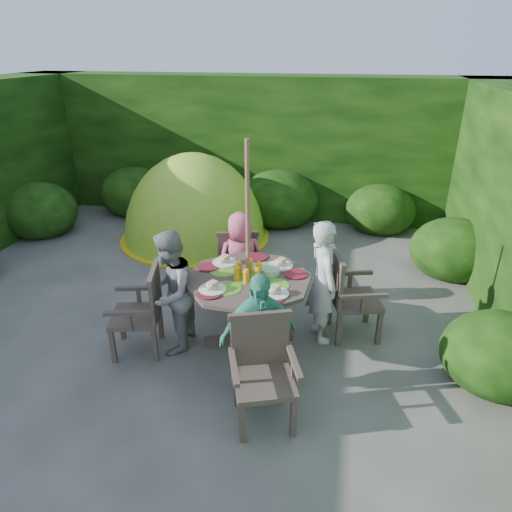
% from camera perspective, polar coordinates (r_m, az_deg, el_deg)
% --- Properties ---
extents(ground, '(60.00, 60.00, 0.00)m').
position_cam_1_polar(ground, '(5.68, -8.79, -6.94)').
color(ground, '#4A4842').
rests_on(ground, ground).
extents(hedge_enclosure, '(9.00, 9.00, 2.50)m').
position_cam_1_polar(hedge_enclosure, '(6.34, -5.40, 9.04)').
color(hedge_enclosure, black).
rests_on(hedge_enclosure, ground).
extents(patio_table, '(1.71, 1.71, 0.94)m').
position_cam_1_polar(patio_table, '(4.77, -0.93, -4.04)').
color(patio_table, '#3C2F27').
rests_on(patio_table, ground).
extents(parasol_pole, '(0.06, 0.06, 2.20)m').
position_cam_1_polar(parasol_pole, '(4.57, -1.02, 0.79)').
color(parasol_pole, brown).
rests_on(parasol_pole, ground).
extents(garden_chair_right, '(0.64, 0.69, 0.95)m').
position_cam_1_polar(garden_chair_right, '(5.07, 11.47, -4.70)').
color(garden_chair_right, '#3C2F27').
rests_on(garden_chair_right, ground).
extents(garden_chair_left, '(0.61, 0.65, 0.91)m').
position_cam_1_polar(garden_chair_left, '(4.87, -14.00, -6.54)').
color(garden_chair_left, '#3C2F27').
rests_on(garden_chair_left, ground).
extents(garden_chair_back, '(0.62, 0.58, 0.87)m').
position_cam_1_polar(garden_chair_back, '(5.83, -2.23, -0.53)').
color(garden_chair_back, '#3C2F27').
rests_on(garden_chair_back, ground).
extents(garden_chair_front, '(0.68, 0.64, 0.91)m').
position_cam_1_polar(garden_chair_front, '(3.96, 0.83, -13.93)').
color(garden_chair_front, '#3C2F27').
rests_on(garden_chair_front, ground).
extents(child_right, '(0.50, 0.59, 1.37)m').
position_cam_1_polar(child_right, '(4.90, 8.37, -3.17)').
color(child_right, silver).
rests_on(child_right, ground).
extents(child_left, '(0.53, 0.67, 1.33)m').
position_cam_1_polar(child_left, '(4.76, -10.63, -4.53)').
color(child_left, gray).
rests_on(child_left, ground).
extents(child_back, '(0.70, 0.62, 1.21)m').
position_cam_1_polar(child_back, '(5.50, -1.90, -0.58)').
color(child_back, '#D05675').
rests_on(child_back, ground).
extents(child_front, '(0.77, 0.63, 1.23)m').
position_cam_1_polar(child_front, '(4.12, 0.27, -9.94)').
color(child_front, '#48A886').
rests_on(child_front, ground).
extents(dome_tent, '(2.96, 2.96, 2.85)m').
position_cam_1_polar(dome_tent, '(7.82, -7.61, 2.33)').
color(dome_tent, '#B2DD2A').
rests_on(dome_tent, ground).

